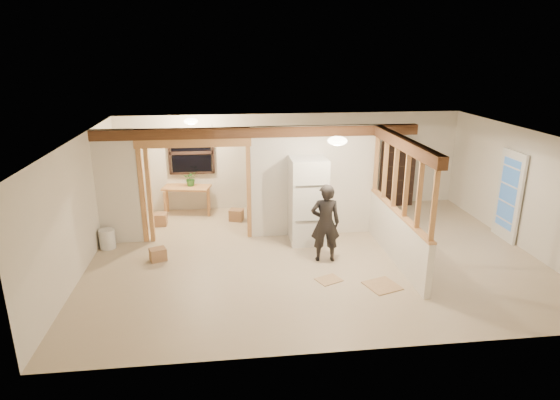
{
  "coord_description": "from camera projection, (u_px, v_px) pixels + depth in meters",
  "views": [
    {
      "loc": [
        -1.72,
        -8.73,
        4.06
      ],
      "look_at": [
        -0.64,
        0.4,
        1.1
      ],
      "focal_mm": 30.0,
      "sensor_mm": 36.0,
      "label": 1
    }
  ],
  "objects": [
    {
      "name": "partition_left_stub",
      "position": [
        118.0,
        188.0,
        9.99
      ],
      "size": [
        0.9,
        0.12,
        2.5
      ],
      "primitive_type": "cube",
      "color": "silver",
      "rests_on": "floor"
    },
    {
      "name": "doorway_frame",
      "position": [
        196.0,
        192.0,
        10.22
      ],
      "size": [
        2.46,
        0.14,
        2.2
      ],
      "primitive_type": "cube",
      "color": "tan",
      "rests_on": "floor"
    },
    {
      "name": "woman",
      "position": [
        325.0,
        223.0,
        9.22
      ],
      "size": [
        0.61,
        0.43,
        1.6
      ],
      "primitive_type": "imported",
      "rotation": [
        0.0,
        0.0,
        3.05
      ],
      "color": "#2D2A2A",
      "rests_on": "floor"
    },
    {
      "name": "wall_right",
      "position": [
        525.0,
        190.0,
        9.81
      ],
      "size": [
        0.01,
        6.5,
        2.5
      ],
      "primitive_type": "cube",
      "color": "silver",
      "rests_on": "floor"
    },
    {
      "name": "floor_panel_far",
      "position": [
        329.0,
        280.0,
        8.63
      ],
      "size": [
        0.53,
        0.49,
        0.01
      ],
      "primitive_type": "cube",
      "rotation": [
        0.0,
        0.0,
        0.42
      ],
      "color": "tan",
      "rests_on": "floor"
    },
    {
      "name": "window_back",
      "position": [
        191.0,
        153.0,
        11.92
      ],
      "size": [
        1.12,
        0.1,
        1.1
      ],
      "primitive_type": "cube",
      "color": "black",
      "rests_on": "wall_back"
    },
    {
      "name": "work_table",
      "position": [
        187.0,
        200.0,
        12.02
      ],
      "size": [
        1.27,
        0.82,
        0.74
      ],
      "primitive_type": "cube",
      "rotation": [
        0.0,
        0.0,
        -0.21
      ],
      "color": "tan",
      "rests_on": "floor"
    },
    {
      "name": "partition_center",
      "position": [
        313.0,
        181.0,
        10.46
      ],
      "size": [
        2.8,
        0.12,
        2.5
      ],
      "primitive_type": "cube",
      "color": "silver",
      "rests_on": "floor"
    },
    {
      "name": "wall_back",
      "position": [
        292.0,
        161.0,
        12.38
      ],
      "size": [
        9.0,
        0.01,
        2.5
      ],
      "primitive_type": "cube",
      "color": "silver",
      "rests_on": "floor"
    },
    {
      "name": "ceiling_dome_main",
      "position": [
        337.0,
        141.0,
        8.49
      ],
      "size": [
        0.36,
        0.36,
        0.16
      ],
      "primitive_type": "ellipsoid",
      "color": "#FFEABF",
      "rests_on": "ceiling"
    },
    {
      "name": "header_beam_right",
      "position": [
        404.0,
        144.0,
        8.76
      ],
      "size": [
        0.18,
        3.3,
        0.22
      ],
      "primitive_type": "cube",
      "color": "brown",
      "rests_on": "ceiling"
    },
    {
      "name": "floor_panel_near",
      "position": [
        382.0,
        286.0,
        8.41
      ],
      "size": [
        0.69,
        0.69,
        0.02
      ],
      "primitive_type": "cube",
      "rotation": [
        0.0,
        0.0,
        0.32
      ],
      "color": "tan",
      "rests_on": "floor"
    },
    {
      "name": "stud_partition",
      "position": [
        401.0,
        181.0,
        8.98
      ],
      "size": [
        0.14,
        3.2,
        1.32
      ],
      "primitive_type": "cube",
      "color": "tan",
      "rests_on": "pony_wall"
    },
    {
      "name": "pony_wall",
      "position": [
        396.0,
        237.0,
        9.33
      ],
      "size": [
        0.12,
        3.2,
        1.0
      ],
      "primitive_type": "cube",
      "color": "silver",
      "rests_on": "floor"
    },
    {
      "name": "ceiling",
      "position": [
        316.0,
        135.0,
        8.92
      ],
      "size": [
        9.0,
        6.5,
        0.01
      ],
      "primitive_type": "cube",
      "color": "white"
    },
    {
      "name": "bucket",
      "position": [
        107.0,
        239.0,
        9.97
      ],
      "size": [
        0.33,
        0.33,
        0.42
      ],
      "primitive_type": "cylinder",
      "rotation": [
        0.0,
        0.0,
        -0.0
      ],
      "color": "silver",
      "rests_on": "floor"
    },
    {
      "name": "bookshelf",
      "position": [
        397.0,
        174.0,
        12.61
      ],
      "size": [
        0.87,
        0.29,
        1.73
      ],
      "primitive_type": "cube",
      "color": "black",
      "rests_on": "floor"
    },
    {
      "name": "box_util_a",
      "position": [
        236.0,
        215.0,
        11.63
      ],
      "size": [
        0.4,
        0.36,
        0.28
      ],
      "primitive_type": "cube",
      "rotation": [
        0.0,
        0.0,
        -0.29
      ],
      "color": "#A3754E",
      "rests_on": "floor"
    },
    {
      "name": "box_util_b",
      "position": [
        160.0,
        219.0,
        11.31
      ],
      "size": [
        0.31,
        0.31,
        0.29
      ],
      "primitive_type": "cube",
      "rotation": [
        0.0,
        0.0,
        -0.01
      ],
      "color": "#A3754E",
      "rests_on": "floor"
    },
    {
      "name": "wall_front",
      "position": [
        360.0,
        271.0,
        6.23
      ],
      "size": [
        9.0,
        0.01,
        2.5
      ],
      "primitive_type": "cube",
      "color": "silver",
      "rests_on": "floor"
    },
    {
      "name": "box_front",
      "position": [
        158.0,
        254.0,
        9.42
      ],
      "size": [
        0.38,
        0.35,
        0.25
      ],
      "primitive_type": "cube",
      "rotation": [
        0.0,
        0.0,
        0.38
      ],
      "color": "#A3754E",
      "rests_on": "floor"
    },
    {
      "name": "floor",
      "position": [
        313.0,
        255.0,
        9.69
      ],
      "size": [
        9.0,
        6.5,
        0.01
      ],
      "primitive_type": "cube",
      "color": "#BEA98D",
      "rests_on": "ground"
    },
    {
      "name": "shop_vac",
      "position": [
        119.0,
        222.0,
        10.63
      ],
      "size": [
        0.64,
        0.64,
        0.66
      ],
      "primitive_type": "cylinder",
      "rotation": [
        0.0,
        0.0,
        0.31
      ],
      "color": "maroon",
      "rests_on": "floor"
    },
    {
      "name": "wall_left",
      "position": [
        79.0,
        206.0,
        8.8
      ],
      "size": [
        0.01,
        6.5,
        2.5
      ],
      "primitive_type": "cube",
      "color": "silver",
      "rests_on": "floor"
    },
    {
      "name": "potted_plant",
      "position": [
        191.0,
        178.0,
        11.91
      ],
      "size": [
        0.38,
        0.34,
        0.39
      ],
      "primitive_type": "imported",
      "rotation": [
        0.0,
        0.0,
        -0.11
      ],
      "color": "#2A632A",
      "rests_on": "work_table"
    },
    {
      "name": "hanging_bulb",
      "position": [
        213.0,
        139.0,
        10.31
      ],
      "size": [
        0.07,
        0.07,
        0.07
      ],
      "primitive_type": "ellipsoid",
      "color": "#FFD88C",
      "rests_on": "ceiling"
    },
    {
      "name": "ceiling_dome_util",
      "position": [
        191.0,
        121.0,
        10.82
      ],
      "size": [
        0.32,
        0.32,
        0.14
      ],
      "primitive_type": "ellipsoid",
      "color": "#FFEABF",
      "rests_on": "ceiling"
    },
    {
      "name": "refrigerator",
      "position": [
        308.0,
        201.0,
        10.12
      ],
      "size": [
        0.78,
        0.75,
        1.88
      ],
      "primitive_type": "cube",
      "color": "white",
      "rests_on": "floor"
    },
    {
      "name": "header_beam_back",
      "position": [
        259.0,
        132.0,
        9.98
      ],
      "size": [
        7.0,
        0.18,
        0.22
      ],
      "primitive_type": "cube",
      "color": "brown",
      "rests_on": "ceiling"
    },
    {
      "name": "french_door",
      "position": [
        509.0,
        196.0,
        10.25
      ],
      "size": [
        0.12,
        0.86,
        2.0
      ],
      "primitive_type": "cube",
      "color": "white",
      "rests_on": "floor"
    }
  ]
}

